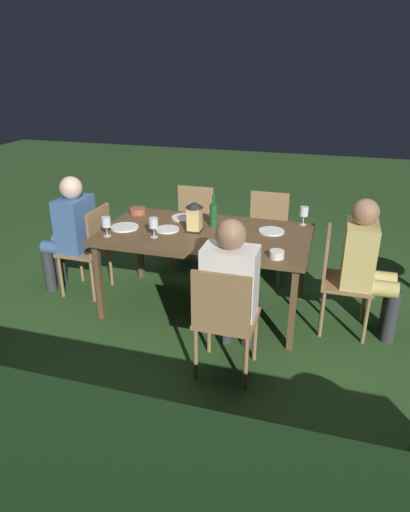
{
  "coord_description": "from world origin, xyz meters",
  "views": [
    {
      "loc": [
        -1.02,
        3.46,
        2.09
      ],
      "look_at": [
        0.0,
        0.0,
        0.52
      ],
      "focal_mm": 31.23,
      "sensor_mm": 36.0,
      "label": 1
    }
  ],
  "objects_px": {
    "person_in_cream": "(232,285)",
    "plate_b": "(271,231)",
    "plate_c": "(167,229)",
    "bowl_salad": "(138,211)",
    "chair_head_far": "(90,246)",
    "person_in_mustard": "(367,262)",
    "lantern_centerpiece": "(194,215)",
    "wine_glass_c": "(106,223)",
    "bowl_olives": "(225,249)",
    "chair_side_left_a": "(266,231)",
    "plate_a": "(125,227)",
    "chair_head_near": "(339,276)",
    "wine_glass_b": "(154,224)",
    "chair_side_right_a": "(225,317)",
    "plate_d": "(184,218)",
    "person_in_blue": "(70,229)",
    "wine_glass_a": "(304,212)",
    "dining_table": "(205,238)",
    "bowl_bread": "(277,254)",
    "green_bottle_on_table": "(213,214)"
  },
  "relations": [
    {
      "from": "bowl_olives",
      "to": "bowl_salad",
      "type": "relative_size",
      "value": 0.88
    },
    {
      "from": "plate_a",
      "to": "bowl_salad",
      "type": "relative_size",
      "value": 1.61
    },
    {
      "from": "chair_head_near",
      "to": "bowl_salad",
      "type": "relative_size",
      "value": 5.68
    },
    {
      "from": "chair_head_far",
      "to": "wine_glass_c",
      "type": "relative_size",
      "value": 5.15
    },
    {
      "from": "person_in_mustard",
      "to": "lantern_centerpiece",
      "type": "height_order",
      "value": "person_in_mustard"
    },
    {
      "from": "lantern_centerpiece",
      "to": "plate_a",
      "type": "relative_size",
      "value": 1.08
    },
    {
      "from": "person_in_cream",
      "to": "chair_side_right_a",
      "type": "bearing_deg",
      "value": 90.0
    },
    {
      "from": "chair_head_far",
      "to": "person_in_mustard",
      "type": "bearing_deg",
      "value": 180.0
    },
    {
      "from": "chair_side_right_a",
      "to": "lantern_centerpiece",
      "type": "relative_size",
      "value": 3.28
    },
    {
      "from": "dining_table",
      "to": "bowl_olives",
      "type": "xyz_separation_m",
      "value": [
        -0.27,
        0.38,
        0.08
      ]
    },
    {
      "from": "plate_c",
      "to": "wine_glass_b",
      "type": "bearing_deg",
      "value": 76.45
    },
    {
      "from": "plate_a",
      "to": "plate_d",
      "type": "bearing_deg",
      "value": -136.06
    },
    {
      "from": "chair_side_right_a",
      "to": "plate_b",
      "type": "relative_size",
      "value": 3.89
    },
    {
      "from": "chair_side_right_a",
      "to": "chair_head_near",
      "type": "xyz_separation_m",
      "value": [
        -0.74,
        -0.89,
        0.0
      ]
    },
    {
      "from": "chair_side_right_a",
      "to": "wine_glass_a",
      "type": "relative_size",
      "value": 5.15
    },
    {
      "from": "chair_side_right_a",
      "to": "plate_d",
      "type": "relative_size",
      "value": 3.59
    },
    {
      "from": "person_in_blue",
      "to": "wine_glass_c",
      "type": "bearing_deg",
      "value": 150.68
    },
    {
      "from": "chair_head_near",
      "to": "wine_glass_c",
      "type": "relative_size",
      "value": 5.15
    },
    {
      "from": "chair_side_left_a",
      "to": "plate_a",
      "type": "relative_size",
      "value": 3.53
    },
    {
      "from": "chair_head_far",
      "to": "chair_head_near",
      "type": "distance_m",
      "value": 2.29
    },
    {
      "from": "chair_head_near",
      "to": "bowl_olives",
      "type": "xyz_separation_m",
      "value": [
        0.87,
        0.38,
        0.29
      ]
    },
    {
      "from": "chair_side_right_a",
      "to": "plate_b",
      "type": "distance_m",
      "value": 1.1
    },
    {
      "from": "chair_head_far",
      "to": "plate_c",
      "type": "relative_size",
      "value": 4.19
    },
    {
      "from": "chair_head_near",
      "to": "wine_glass_b",
      "type": "relative_size",
      "value": 5.15
    },
    {
      "from": "bowl_olives",
      "to": "wine_glass_a",
      "type": "bearing_deg",
      "value": -122.73
    },
    {
      "from": "person_in_blue",
      "to": "bowl_salad",
      "type": "xyz_separation_m",
      "value": [
        -0.57,
        -0.31,
        0.14
      ]
    },
    {
      "from": "bowl_bread",
      "to": "bowl_salad",
      "type": "relative_size",
      "value": 0.72
    },
    {
      "from": "plate_c",
      "to": "bowl_salad",
      "type": "xyz_separation_m",
      "value": [
        0.44,
        -0.35,
        0.02
      ]
    },
    {
      "from": "person_in_mustard",
      "to": "wine_glass_a",
      "type": "bearing_deg",
      "value": -38.65
    },
    {
      "from": "chair_side_right_a",
      "to": "plate_a",
      "type": "height_order",
      "value": "chair_side_right_a"
    },
    {
      "from": "chair_side_left_a",
      "to": "plate_a",
      "type": "distance_m",
      "value": 1.52
    },
    {
      "from": "person_in_mustard",
      "to": "lantern_centerpiece",
      "type": "distance_m",
      "value": 1.46
    },
    {
      "from": "lantern_centerpiece",
      "to": "wine_glass_b",
      "type": "height_order",
      "value": "lantern_centerpiece"
    },
    {
      "from": "chair_head_far",
      "to": "bowl_salad",
      "type": "bearing_deg",
      "value": -140.38
    },
    {
      "from": "wine_glass_a",
      "to": "plate_c",
      "type": "distance_m",
      "value": 1.23
    },
    {
      "from": "person_in_blue",
      "to": "person_in_mustard",
      "type": "xyz_separation_m",
      "value": [
        -2.68,
        0.0,
        0.0
      ]
    },
    {
      "from": "bowl_olives",
      "to": "person_in_mustard",
      "type": "bearing_deg",
      "value": -160.62
    },
    {
      "from": "person_in_blue",
      "to": "green_bottle_on_table",
      "type": "bearing_deg",
      "value": -172.58
    },
    {
      "from": "wine_glass_b",
      "to": "bowl_bread",
      "type": "relative_size",
      "value": 1.53
    },
    {
      "from": "chair_head_far",
      "to": "chair_head_near",
      "type": "bearing_deg",
      "value": 180.0
    },
    {
      "from": "person_in_cream",
      "to": "plate_b",
      "type": "xyz_separation_m",
      "value": [
        -0.15,
        -0.87,
        0.12
      ]
    },
    {
      "from": "lantern_centerpiece",
      "to": "person_in_blue",
      "type": "bearing_deg",
      "value": -0.16
    },
    {
      "from": "person_in_blue",
      "to": "bowl_olives",
      "type": "height_order",
      "value": "person_in_blue"
    },
    {
      "from": "dining_table",
      "to": "plate_c",
      "type": "bearing_deg",
      "value": 7.46
    },
    {
      "from": "chair_head_near",
      "to": "wine_glass_a",
      "type": "xyz_separation_m",
      "value": [
        0.35,
        -0.44,
        0.38
      ]
    },
    {
      "from": "chair_head_near",
      "to": "bowl_salad",
      "type": "height_order",
      "value": "chair_head_near"
    },
    {
      "from": "person_in_blue",
      "to": "lantern_centerpiece",
      "type": "height_order",
      "value": "person_in_blue"
    },
    {
      "from": "chair_head_near",
      "to": "person_in_mustard",
      "type": "relative_size",
      "value": 0.76
    },
    {
      "from": "bowl_salad",
      "to": "wine_glass_a",
      "type": "bearing_deg",
      "value": -175.34
    },
    {
      "from": "wine_glass_a",
      "to": "plate_b",
      "type": "distance_m",
      "value": 0.38
    }
  ]
}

